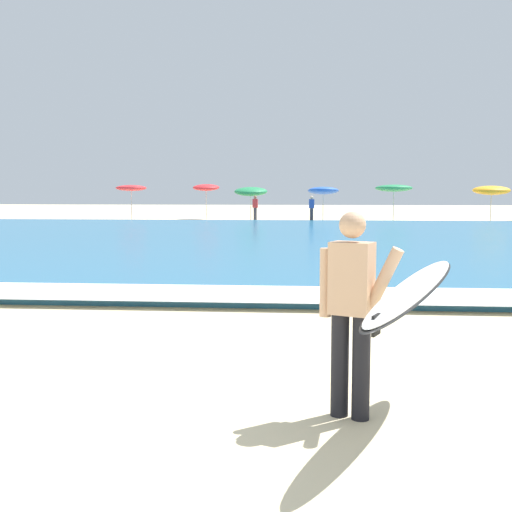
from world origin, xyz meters
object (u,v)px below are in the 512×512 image
Objects in this scene: beach_umbrella_4 at (394,188)px; beach_umbrella_5 at (491,190)px; beach_umbrella_2 at (251,192)px; beach_umbrella_3 at (323,191)px; beachgoer_near_row_left at (312,208)px; beachgoer_near_row_mid at (255,208)px; beach_umbrella_0 at (131,188)px; surfer_with_board at (379,299)px; beach_umbrella_1 at (206,188)px.

beach_umbrella_4 reaches higher than beach_umbrella_5.
beach_umbrella_3 is at bearing -15.24° from beach_umbrella_2.
beachgoer_near_row_left is at bearing -172.44° from beach_umbrella_5.
beachgoer_near_row_mid is (-14.32, -0.65, -1.06)m from beach_umbrella_5.
beach_umbrella_0 is at bearing 179.60° from beach_umbrella_4.
beach_umbrella_2 is 14.74m from beach_umbrella_5.
surfer_with_board is 37.23m from beach_umbrella_0.
surfer_with_board is 33.33m from beachgoer_near_row_left.
beach_umbrella_2 is 0.99× the size of beach_umbrella_5.
beach_umbrella_5 is (22.41, -0.46, -0.15)m from beach_umbrella_0.
beach_umbrella_0 reaches higher than beach_umbrella_5.
beachgoer_near_row_left is (6.94, -3.43, -1.24)m from beach_umbrella_1.
surfer_with_board reaches higher than beachgoer_near_row_left.
beach_umbrella_2 is 1.79m from beachgoer_near_row_mid.
beach_umbrella_4 is 5.50m from beachgoer_near_row_left.
beach_umbrella_2 reaches higher than beachgoer_near_row_left.
beach_umbrella_1 is at bearing 162.35° from beach_umbrella_3.
beach_umbrella_2 reaches higher than surfer_with_board.
beach_umbrella_3 is 1.37× the size of beachgoer_near_row_mid.
beach_umbrella_5 is at bearing -6.37° from beach_umbrella_1.
beach_umbrella_4 is at bearing -7.78° from beach_umbrella_1.
beach_umbrella_2 is (3.07, -1.19, -0.26)m from beach_umbrella_1.
beachgoer_near_row_left is at bearing -160.59° from beach_umbrella_4.
beachgoer_near_row_left is 1.00× the size of beachgoer_near_row_mid.
beachgoer_near_row_mid is at bearing -74.46° from beach_umbrella_2.
beach_umbrella_2 reaches higher than beach_umbrella_3.
beach_umbrella_5 is at bearing -3.42° from beach_umbrella_4.
beach_umbrella_1 is 7.84m from beachgoer_near_row_left.
beach_umbrella_4 is 8.67m from beachgoer_near_row_mid.
beach_umbrella_4 is 1.03× the size of beach_umbrella_5.
beach_umbrella_2 is (7.69, 0.33, -0.22)m from beach_umbrella_0.
beach_umbrella_1 is 1.09× the size of beach_umbrella_3.
beach_umbrella_1 is at bearing 173.63° from beach_umbrella_5.
beach_umbrella_4 is at bearing -2.89° from beach_umbrella_2.
beach_umbrella_1 is 1.50× the size of beachgoer_near_row_mid.
beach_umbrella_4 is (8.93, -0.45, 0.21)m from beach_umbrella_2.
surfer_with_board is 1.04× the size of beach_umbrella_5.
surfer_with_board is 36.31m from beach_umbrella_5.
beachgoer_near_row_mid is at bearing -177.25° from beach_umbrella_3.
beach_umbrella_1 reaches higher than beach_umbrella_3.
beach_umbrella_1 is 1.08× the size of beach_umbrella_2.
beachgoer_near_row_mid is (-3.46, 0.79, 0.00)m from beachgoer_near_row_left.
beach_umbrella_5 is 1.41× the size of beachgoer_near_row_mid.
surfer_with_board is 1.03× the size of beach_umbrella_0.
beach_umbrella_0 reaches higher than surfer_with_board.
beach_umbrella_3 reaches higher than beachgoer_near_row_left.
beach_umbrella_5 reaches higher than surfer_with_board.
beachgoer_near_row_left is at bearing 90.75° from surfer_with_board.
beach_umbrella_4 reaches higher than surfer_with_board.
beach_umbrella_5 reaches higher than beachgoer_near_row_mid.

